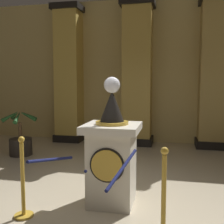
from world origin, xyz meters
TOP-DOWN VIEW (x-y plane):
  - ground_plane at (0.00, 0.00)m, footprint 10.33×10.33m
  - back_wall at (0.00, 4.39)m, footprint 10.33×0.16m
  - pedestal_clock at (0.15, 0.09)m, footprint 0.75×0.75m
  - stanchion_near at (-0.86, -0.54)m, footprint 0.24×0.24m
  - stanchion_far at (0.89, -0.84)m, footprint 0.24×0.24m
  - velvet_rope at (0.02, -0.69)m, footprint 1.06×1.04m
  - column_left at (-1.97, 4.04)m, footprint 0.81×0.81m
  - column_right at (1.97, 4.04)m, footprint 0.85×0.85m
  - column_centre_rear at (0.00, 4.04)m, footprint 0.90×0.90m
  - potted_palm_left at (-2.50, 2.20)m, footprint 0.80×0.80m

SIDE VIEW (x-z plane):
  - ground_plane at x=0.00m, z-range 0.00..0.00m
  - potted_palm_left at x=-2.50m, z-range -0.22..0.86m
  - stanchion_near at x=-0.86m, z-range -0.16..0.88m
  - stanchion_far at x=0.89m, z-range -0.16..0.90m
  - pedestal_clock at x=0.15m, z-range -0.19..1.58m
  - velvet_rope at x=0.02m, z-range 0.68..0.90m
  - column_left at x=-1.97m, z-range -0.01..3.82m
  - column_centre_rear at x=0.00m, z-range -0.01..3.82m
  - column_right at x=1.97m, z-range -0.01..3.82m
  - back_wall at x=0.00m, z-range 0.00..3.99m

